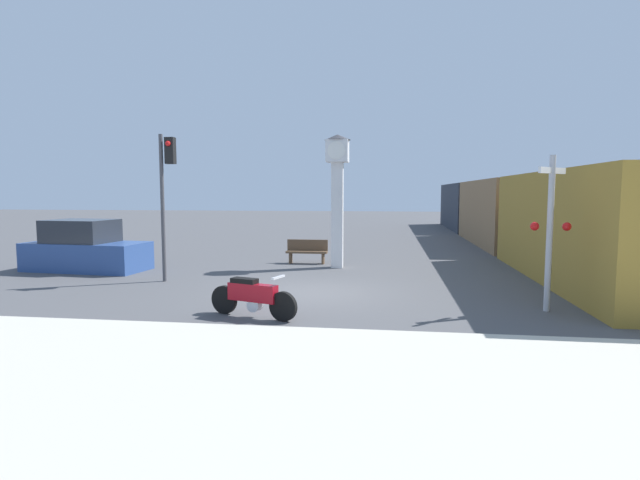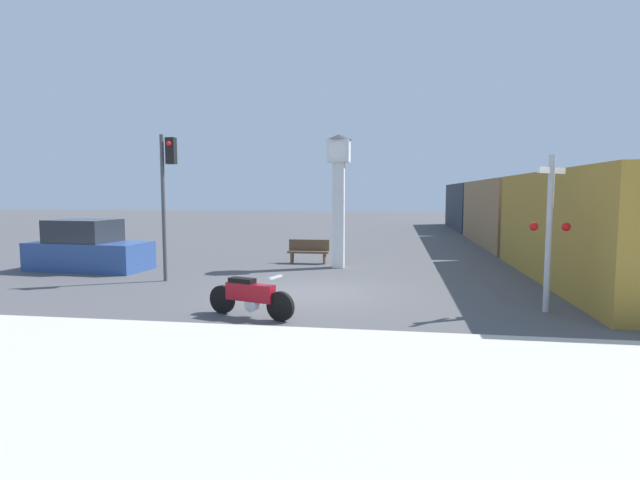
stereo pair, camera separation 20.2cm
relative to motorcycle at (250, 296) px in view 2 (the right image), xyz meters
The scene contains 9 objects.
ground_plane 3.06m from the motorcycle, 73.54° to the left, with size 120.00×120.00×0.00m, color #4C4C4F.
sidewalk_strip 4.11m from the motorcycle, 77.90° to the right, with size 36.00×6.00×0.10m.
motorcycle is the anchor object (origin of this frame).
clock_tower 8.14m from the motorcycle, 81.71° to the left, with size 0.95×0.95×4.84m.
freight_train 19.40m from the motorcycle, 62.57° to the left, with size 2.80×34.18×3.40m.
traffic_light 6.11m from the motorcycle, 133.38° to the left, with size 0.50×0.35×4.52m.
railroad_crossing_signal 6.97m from the motorcycle, 12.72° to the left, with size 0.90×0.82×3.61m.
bench 8.53m from the motorcycle, 91.13° to the left, with size 1.60×0.44×0.92m.
parked_car 9.59m from the motorcycle, 143.25° to the left, with size 4.34×2.15×1.80m.
Camera 2 is at (2.29, -13.41, 2.76)m, focal length 28.00 mm.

